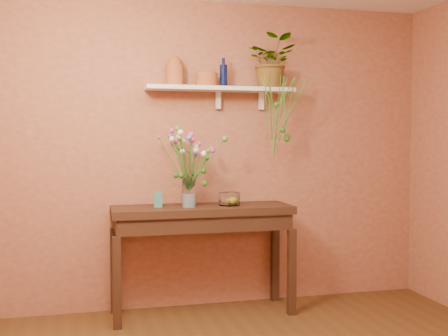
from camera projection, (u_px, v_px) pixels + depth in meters
name	position (u px, v px, depth m)	size (l,w,h in m)	color
room	(294.00, 164.00, 2.96)	(4.04, 4.04, 2.70)	#4F3317
sideboard	(202.00, 222.00, 4.64)	(1.52, 0.49, 0.92)	#3C2218
wall_shelf	(222.00, 90.00, 4.77)	(1.30, 0.24, 0.19)	white
terracotta_jug	(175.00, 72.00, 4.67)	(0.19, 0.19, 0.25)	#A25026
terracotta_pot	(207.00, 80.00, 4.70)	(0.18, 0.18, 0.11)	#A25026
blue_bottle	(223.00, 75.00, 4.74)	(0.07, 0.07, 0.25)	#081036
spider_plant	(272.00, 62.00, 4.86)	(0.41, 0.36, 0.46)	#266417
plant_fronds	(282.00, 119.00, 4.75)	(0.44, 0.28, 0.71)	#266417
glass_vase	(189.00, 195.00, 4.56)	(0.11, 0.11, 0.24)	white
bouquet	(190.00, 152.00, 4.55)	(0.57, 0.60, 0.54)	#386B28
glass_bowl	(229.00, 199.00, 4.68)	(0.18, 0.18, 0.11)	white
lemon	(231.00, 200.00, 4.69)	(0.07, 0.07, 0.07)	yellow
carton	(158.00, 199.00, 4.55)	(0.07, 0.05, 0.13)	#34698D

